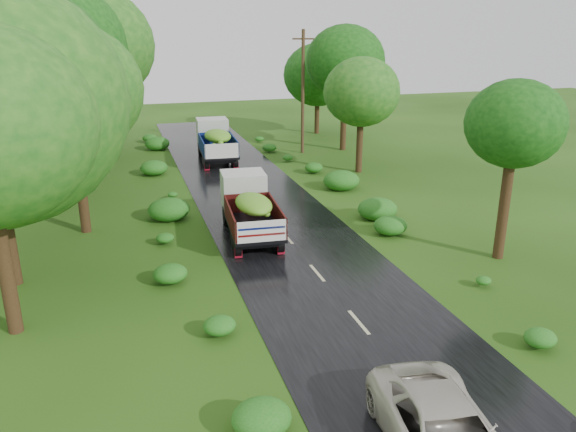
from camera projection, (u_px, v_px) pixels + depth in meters
name	position (u px, v px, depth m)	size (l,w,h in m)	color
ground	(421.00, 396.00, 14.68)	(120.00, 120.00, 0.00)	#1D3F0D
road	(347.00, 308.00, 19.20)	(6.50, 80.00, 0.02)	black
road_lines	(336.00, 295.00, 20.10)	(0.12, 69.60, 0.00)	#BFB78C
truck_near	(249.00, 205.00, 25.52)	(2.56, 6.11, 2.51)	black
truck_far	(216.00, 139.00, 39.51)	(2.62, 6.52, 2.69)	black
utility_pole	(303.00, 91.00, 40.94)	(1.52, 0.57, 8.89)	#382616
trees_left	(49.00, 68.00, 29.77)	(7.11, 32.41, 9.68)	black
trees_right	(354.00, 80.00, 38.87)	(5.40, 31.75, 8.17)	black
shrubs	(275.00, 217.00, 27.23)	(11.90, 44.00, 0.70)	#1C5D16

